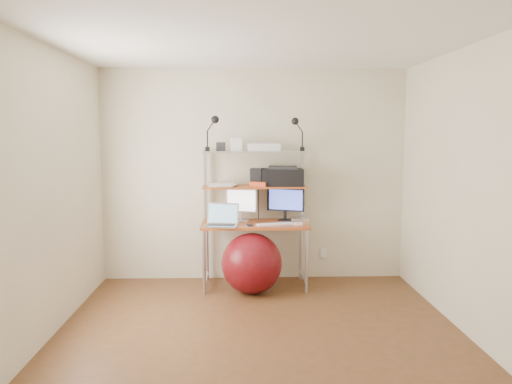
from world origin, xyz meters
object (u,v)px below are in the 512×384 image
monitor_silver (241,203)px  laptop (222,221)px  exercise_ball (252,263)px  printer (283,176)px  monitor_black (286,202)px

monitor_silver → laptop: monitor_silver is taller
laptop → monitor_silver: bearing=62.8°
laptop → exercise_ball: 0.56m
laptop → exercise_ball: (0.32, -0.08, -0.46)m
printer → monitor_silver: bearing=-173.5°
exercise_ball → printer: bearing=45.3°
printer → exercise_ball: bearing=-131.0°
monitor_silver → printer: printer is taller
monitor_silver → monitor_black: monitor_black is taller
monitor_black → exercise_ball: monitor_black is taller
exercise_ball → monitor_black: bearing=43.6°
monitor_black → printer: printer is taller
laptop → printer: 0.88m
printer → exercise_ball: size_ratio=0.74×
monitor_black → laptop: monitor_black is taller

